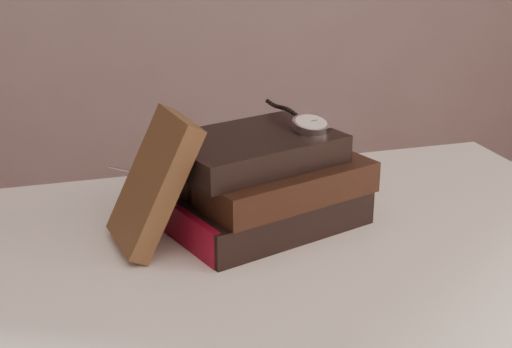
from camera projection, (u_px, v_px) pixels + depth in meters
name	position (u px, v px, depth m)	size (l,w,h in m)	color
table	(270.00, 301.00, 0.97)	(1.00, 0.60, 0.75)	white
book_stack	(264.00, 183.00, 0.97)	(0.30, 0.25, 0.13)	black
journal	(154.00, 182.00, 0.90)	(0.03, 0.11, 0.18)	#3B2716
pocket_watch	(308.00, 123.00, 0.97)	(0.07, 0.16, 0.02)	silver
eyeglasses	(174.00, 169.00, 0.98)	(0.14, 0.15, 0.05)	silver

